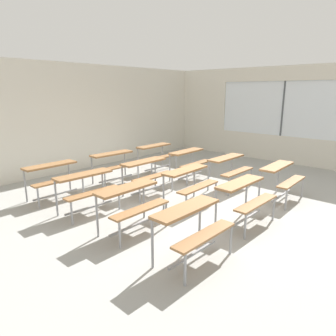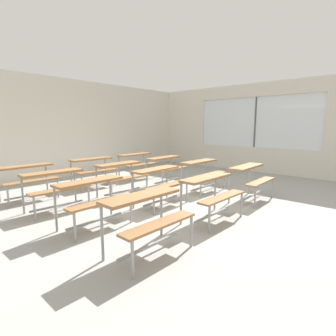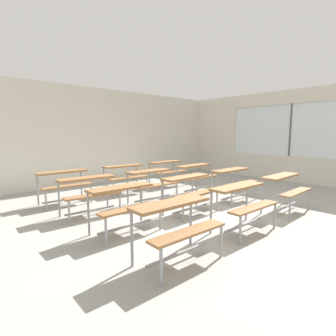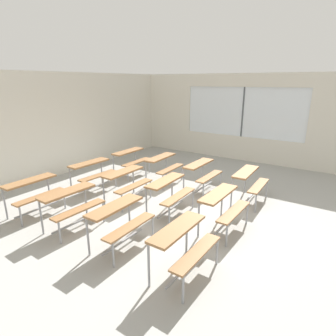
{
  "view_description": "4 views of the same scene",
  "coord_description": "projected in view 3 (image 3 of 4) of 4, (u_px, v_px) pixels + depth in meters",
  "views": [
    {
      "loc": [
        -4.61,
        -3.29,
        2.25
      ],
      "look_at": [
        -0.1,
        0.78,
        0.69
      ],
      "focal_mm": 32.33,
      "sensor_mm": 36.0,
      "label": 1
    },
    {
      "loc": [
        -3.8,
        -3.3,
        1.6
      ],
      "look_at": [
        0.81,
        0.79,
        0.59
      ],
      "focal_mm": 28.0,
      "sensor_mm": 36.0,
      "label": 2
    },
    {
      "loc": [
        -3.8,
        -3.3,
        1.6
      ],
      "look_at": [
        0.23,
        1.21,
        0.79
      ],
      "focal_mm": 28.0,
      "sensor_mm": 36.0,
      "label": 3
    },
    {
      "loc": [
        -4.69,
        -2.8,
        2.74
      ],
      "look_at": [
        0.65,
        0.75,
        0.75
      ],
      "focal_mm": 29.97,
      "sensor_mm": 36.0,
      "label": 4
    }
  ],
  "objects": [
    {
      "name": "desk_bench_r1c2",
      "position": [
        234.0,
        177.0,
        6.23
      ],
      "size": [
        1.11,
        0.61,
        0.74
      ],
      "rotation": [
        0.0,
        0.0,
        -0.01
      ],
      "color": "olive",
      "rests_on": "ground"
    },
    {
      "name": "wall_back",
      "position": [
        94.0,
        136.0,
        8.29
      ],
      "size": [
        10.0,
        0.12,
        3.0
      ],
      "primitive_type": "cube",
      "color": "silver",
      "rests_on": "ground"
    },
    {
      "name": "desk_bench_r1c1",
      "position": [
        190.0,
        186.0,
        5.21
      ],
      "size": [
        1.11,
        0.61,
        0.74
      ],
      "rotation": [
        0.0,
        0.0,
        0.02
      ],
      "color": "olive",
      "rests_on": "ground"
    },
    {
      "name": "wall_right",
      "position": [
        311.0,
        138.0,
        8.17
      ],
      "size": [
        0.12,
        9.0,
        3.0
      ],
      "color": "silver",
      "rests_on": "ground"
    },
    {
      "name": "desk_bench_r0c0",
      "position": [
        177.0,
        218.0,
        3.23
      ],
      "size": [
        1.11,
        0.61,
        0.74
      ],
      "rotation": [
        0.0,
        0.0,
        -0.02
      ],
      "color": "olive",
      "rests_on": "ground"
    },
    {
      "name": "desk_bench_r0c1",
      "position": [
        243.0,
        197.0,
        4.27
      ],
      "size": [
        1.11,
        0.61,
        0.74
      ],
      "rotation": [
        0.0,
        0.0,
        -0.02
      ],
      "color": "olive",
      "rests_on": "ground"
    },
    {
      "name": "desk_bench_r0c2",
      "position": [
        286.0,
        184.0,
        5.33
      ],
      "size": [
        1.12,
        0.62,
        0.74
      ],
      "rotation": [
        0.0,
        0.0,
        0.03
      ],
      "color": "olive",
      "rests_on": "ground"
    },
    {
      "name": "desk_bench_r2c2",
      "position": [
        197.0,
        172.0,
        7.08
      ],
      "size": [
        1.11,
        0.61,
        0.74
      ],
      "rotation": [
        0.0,
        0.0,
        0.02
      ],
      "color": "olive",
      "rests_on": "ground"
    },
    {
      "name": "desk_bench_r2c0",
      "position": [
        89.0,
        187.0,
        5.08
      ],
      "size": [
        1.12,
        0.64,
        0.74
      ],
      "rotation": [
        0.0,
        0.0,
        -0.04
      ],
      "color": "olive",
      "rests_on": "ground"
    },
    {
      "name": "desk_bench_r3c1",
      "position": [
        125.0,
        172.0,
        6.99
      ],
      "size": [
        1.13,
        0.65,
        0.74
      ],
      "rotation": [
        0.0,
        0.0,
        -0.05
      ],
      "color": "olive",
      "rests_on": "ground"
    },
    {
      "name": "desk_bench_r1c0",
      "position": [
        124.0,
        198.0,
        4.2
      ],
      "size": [
        1.1,
        0.59,
        0.74
      ],
      "rotation": [
        0.0,
        0.0,
        -0.0
      ],
      "color": "olive",
      "rests_on": "ground"
    },
    {
      "name": "desk_bench_r2c1",
      "position": [
        152.0,
        178.0,
        6.03
      ],
      "size": [
        1.11,
        0.61,
        0.74
      ],
      "rotation": [
        0.0,
        0.0,
        -0.01
      ],
      "color": "olive",
      "rests_on": "ground"
    },
    {
      "name": "desk_bench_r3c2",
      "position": [
        167.0,
        167.0,
        7.98
      ],
      "size": [
        1.1,
        0.6,
        0.74
      ],
      "rotation": [
        0.0,
        0.0,
        -0.01
      ],
      "color": "olive",
      "rests_on": "ground"
    },
    {
      "name": "desk_bench_r3c0",
      "position": [
        64.0,
        179.0,
        5.92
      ],
      "size": [
        1.1,
        0.59,
        0.74
      ],
      "rotation": [
        0.0,
        0.0,
        -0.0
      ],
      "color": "olive",
      "rests_on": "ground"
    },
    {
      "name": "ground",
      "position": [
        200.0,
        216.0,
        5.16
      ],
      "size": [
        10.0,
        9.0,
        0.05
      ],
      "primitive_type": "cube",
      "color": "#9E9E99"
    }
  ]
}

